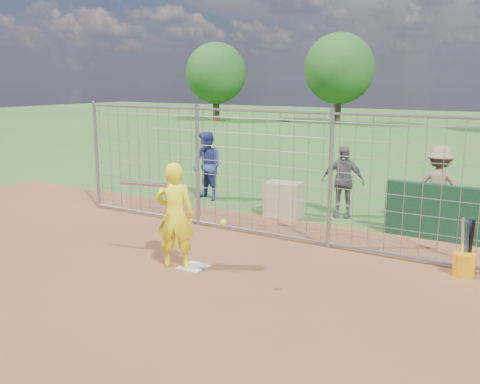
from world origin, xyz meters
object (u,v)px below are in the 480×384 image
Objects in this scene: bystander_c at (439,186)px; bystander_a at (207,166)px; bucket_with_bats at (464,261)px; equipment_bin at (284,200)px; bystander_b at (343,181)px; batter at (175,215)px.

bystander_a is at bearing 1.56° from bystander_c.
equipment_bin is at bearing 155.94° from bucket_with_bats.
bystander_a is 1.08× the size of bystander_b.
bystander_a is 2.24× the size of equipment_bin.
bystander_a is 7.17m from bucket_with_bats.
bystander_c is at bearing 109.74° from bucket_with_bats.
bystander_c reaches higher than equipment_bin.
bystander_b is (3.65, 0.15, -0.07)m from bystander_a.
bystander_a is 5.70m from bystander_c.
equipment_bin is at bearing -159.68° from bystander_b.
bystander_a reaches higher than batter.
bystander_c is at bearing -2.55° from bystander_b.
batter reaches higher than equipment_bin.
bystander_b is 1.40m from equipment_bin.
batter is 2.23× the size of equipment_bin.
bucket_with_bats is at bearing -178.28° from batter.
equipment_bin is 4.60m from bucket_with_bats.
batter is 1.83× the size of bucket_with_bats.
bystander_a is at bearing 160.17° from bucket_with_bats.
bystander_a is at bearing -85.48° from batter.
batter is 1.03× the size of bystander_c.
equipment_bin is at bearing 2.02° from bystander_a.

